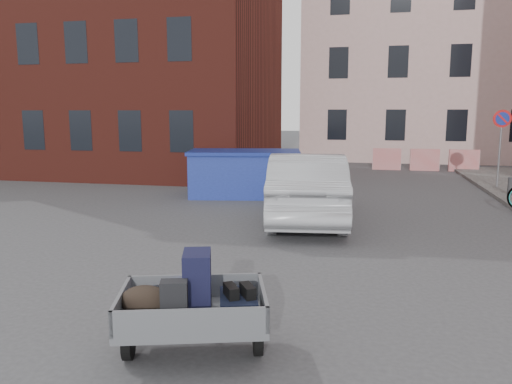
# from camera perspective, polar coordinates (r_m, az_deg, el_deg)

# --- Properties ---
(ground) EXTENTS (120.00, 120.00, 0.00)m
(ground) POSITION_cam_1_polar(r_m,az_deg,el_deg) (9.54, 3.21, -7.41)
(ground) COLOR #38383A
(ground) RESTS_ON ground
(building_brick) EXTENTS (12.00, 10.00, 14.00)m
(building_brick) POSITION_cam_1_polar(r_m,az_deg,el_deg) (24.73, -13.69, 18.95)
(building_brick) COLOR #591E16
(building_brick) RESTS_ON ground
(building_pink) EXTENTS (16.00, 8.00, 14.00)m
(building_pink) POSITION_cam_1_polar(r_m,az_deg,el_deg) (31.66, 21.27, 16.41)
(building_pink) COLOR #C49D97
(building_pink) RESTS_ON ground
(far_building) EXTENTS (6.00, 6.00, 8.00)m
(far_building) POSITION_cam_1_polar(r_m,az_deg,el_deg) (37.72, -22.85, 10.48)
(far_building) COLOR maroon
(far_building) RESTS_ON ground
(no_parking_sign) EXTENTS (0.60, 0.09, 2.65)m
(no_parking_sign) POSITION_cam_1_polar(r_m,az_deg,el_deg) (19.09, 26.22, 6.16)
(no_parking_sign) COLOR gray
(no_parking_sign) RESTS_ON sidewalk
(barriers) EXTENTS (4.70, 0.18, 1.00)m
(barriers) POSITION_cam_1_polar(r_m,az_deg,el_deg) (24.30, 18.73, 3.50)
(barriers) COLOR red
(barriers) RESTS_ON ground
(trailer) EXTENTS (1.84, 1.96, 1.20)m
(trailer) POSITION_cam_1_polar(r_m,az_deg,el_deg) (5.71, -7.33, -12.70)
(trailer) COLOR black
(trailer) RESTS_ON ground
(dumpster) EXTENTS (3.79, 2.39, 1.48)m
(dumpster) POSITION_cam_1_polar(r_m,az_deg,el_deg) (16.09, -1.31, 2.17)
(dumpster) COLOR #203298
(dumpster) RESTS_ON ground
(silver_car) EXTENTS (2.41, 5.33, 1.70)m
(silver_car) POSITION_cam_1_polar(r_m,az_deg,el_deg) (12.56, 5.84, 0.58)
(silver_car) COLOR #A4A6AB
(silver_car) RESTS_ON ground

